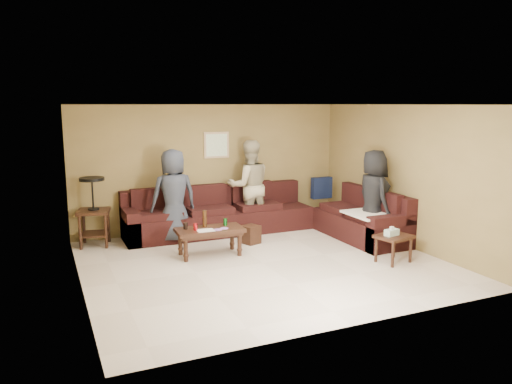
% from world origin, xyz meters
% --- Properties ---
extents(room, '(5.60, 5.50, 2.50)m').
position_xyz_m(room, '(0.00, 0.00, 1.66)').
color(room, beige).
rests_on(room, ground).
extents(sectional_sofa, '(4.65, 2.90, 0.97)m').
position_xyz_m(sectional_sofa, '(0.81, 1.52, 0.33)').
color(sectional_sofa, black).
rests_on(sectional_sofa, ground).
extents(coffee_table, '(1.14, 0.62, 0.75)m').
position_xyz_m(coffee_table, '(-0.65, 0.75, 0.40)').
color(coffee_table, '#321A10').
rests_on(coffee_table, ground).
extents(end_table_left, '(0.65, 0.65, 1.23)m').
position_xyz_m(end_table_left, '(-2.34, 2.13, 0.65)').
color(end_table_left, '#321A10').
rests_on(end_table_left, ground).
extents(side_table_right, '(0.62, 0.55, 0.59)m').
position_xyz_m(side_table_right, '(1.93, -0.79, 0.39)').
color(side_table_right, '#321A10').
rests_on(side_table_right, ground).
extents(waste_bin, '(0.35, 0.35, 0.33)m').
position_xyz_m(waste_bin, '(0.27, 1.14, 0.17)').
color(waste_bin, '#321A10').
rests_on(waste_bin, ground).
extents(wall_art, '(0.52, 0.04, 0.52)m').
position_xyz_m(wall_art, '(0.10, 2.48, 1.70)').
color(wall_art, tan).
rests_on(wall_art, ground).
extents(person_left, '(0.87, 0.59, 1.72)m').
position_xyz_m(person_left, '(-0.97, 1.80, 0.86)').
color(person_left, '#2B303C').
rests_on(person_left, ground).
extents(person_middle, '(0.96, 0.80, 1.81)m').
position_xyz_m(person_middle, '(0.62, 2.02, 0.91)').
color(person_middle, tan).
rests_on(person_middle, ground).
extents(person_right, '(0.64, 0.89, 1.71)m').
position_xyz_m(person_right, '(2.32, 0.28, 0.85)').
color(person_right, black).
rests_on(person_right, ground).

